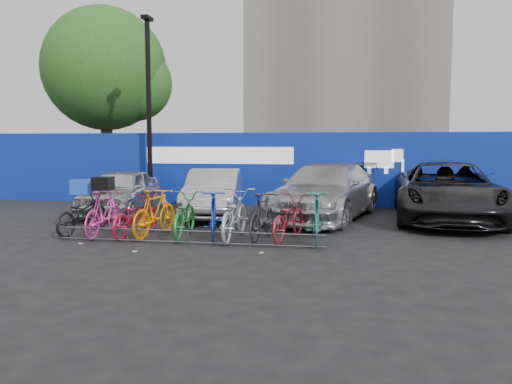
% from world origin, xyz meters
% --- Properties ---
extents(ground, '(100.00, 100.00, 0.00)m').
position_xyz_m(ground, '(0.00, 0.00, 0.00)').
color(ground, black).
rests_on(ground, ground).
extents(hoarding, '(22.00, 0.18, 2.40)m').
position_xyz_m(hoarding, '(0.01, 6.00, 1.20)').
color(hoarding, navy).
rests_on(hoarding, ground).
extents(tree, '(5.40, 5.20, 7.80)m').
position_xyz_m(tree, '(-6.77, 10.06, 5.07)').
color(tree, '#382314').
rests_on(tree, ground).
extents(lamppost, '(0.25, 0.50, 6.11)m').
position_xyz_m(lamppost, '(-3.20, 5.40, 3.27)').
color(lamppost, black).
rests_on(lamppost, ground).
extents(bike_rack, '(5.60, 0.03, 0.30)m').
position_xyz_m(bike_rack, '(-0.00, -0.60, 0.16)').
color(bike_rack, '#595B60').
rests_on(bike_rack, ground).
extents(car_0, '(1.90, 4.01, 1.32)m').
position_xyz_m(car_0, '(-3.27, 3.31, 0.66)').
color(car_0, '#B3B4B8').
rests_on(car_0, ground).
extents(car_1, '(1.96, 4.15, 1.32)m').
position_xyz_m(car_1, '(-0.48, 3.32, 0.66)').
color(car_1, '#A6A5A9').
rests_on(car_1, ground).
extents(car_2, '(3.40, 5.58, 1.51)m').
position_xyz_m(car_2, '(2.63, 3.52, 0.76)').
color(car_2, '#A7A8AC').
rests_on(car_2, ground).
extents(car_3, '(3.03, 5.77, 1.55)m').
position_xyz_m(car_3, '(5.80, 3.62, 0.78)').
color(car_3, black).
rests_on(car_3, ground).
extents(bike_0, '(0.88, 1.82, 0.92)m').
position_xyz_m(bike_0, '(-2.72, 0.15, 0.46)').
color(bike_0, black).
rests_on(bike_0, ground).
extents(bike_1, '(0.49, 1.71, 1.03)m').
position_xyz_m(bike_1, '(-2.11, -0.02, 0.51)').
color(bike_1, '#DC369E').
rests_on(bike_1, ground).
extents(bike_2, '(0.89, 1.78, 0.89)m').
position_xyz_m(bike_2, '(-1.42, 0.10, 0.45)').
color(bike_2, '#AD1433').
rests_on(bike_2, ground).
extents(bike_3, '(0.78, 1.82, 1.06)m').
position_xyz_m(bike_3, '(-0.98, 0.12, 0.53)').
color(bike_3, '#FF8C03').
rests_on(bike_3, ground).
extents(bike_4, '(0.82, 1.91, 0.97)m').
position_xyz_m(bike_4, '(-0.33, 0.20, 0.49)').
color(bike_4, '#258036').
rests_on(bike_4, ground).
extents(bike_5, '(0.86, 1.78, 1.03)m').
position_xyz_m(bike_5, '(0.35, 0.15, 0.51)').
color(bike_5, '#1A2CAF').
rests_on(bike_5, ground).
extents(bike_6, '(0.74, 2.03, 1.06)m').
position_xyz_m(bike_6, '(0.80, 0.14, 0.53)').
color(bike_6, '#A9ADB0').
rests_on(bike_6, ground).
extents(bike_7, '(0.70, 1.75, 1.02)m').
position_xyz_m(bike_7, '(1.41, 0.15, 0.51)').
color(bike_7, '#262729').
rests_on(bike_7, ground).
extents(bike_8, '(1.04, 1.92, 0.96)m').
position_xyz_m(bike_8, '(1.96, 0.20, 0.48)').
color(bike_8, maroon).
rests_on(bike_8, ground).
extents(bike_9, '(0.58, 1.79, 1.06)m').
position_xyz_m(bike_9, '(2.57, 0.09, 0.53)').
color(bike_9, '#227672').
rests_on(bike_9, ground).
extents(cargo_crate, '(0.52, 0.44, 0.32)m').
position_xyz_m(cargo_crate, '(-2.72, 0.15, 1.08)').
color(cargo_crate, blue).
rests_on(cargo_crate, bike_0).
extents(cargo_topcase, '(0.40, 0.36, 0.29)m').
position_xyz_m(cargo_topcase, '(-2.11, -0.02, 1.17)').
color(cargo_topcase, black).
rests_on(cargo_topcase, bike_1).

